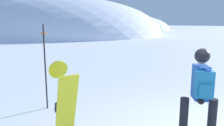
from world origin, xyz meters
The scene contains 5 objects.
ridge_peak_main centered at (11.23, 36.86, 0.00)m, with size 34.74×31.27×13.04m.
ridge_peak_far centered at (34.70, 53.33, 0.00)m, with size 28.20×25.38×9.37m.
snowboarder_main centered at (-0.14, 0.37, 0.92)m, with size 1.51×1.24×1.71m.
spare_snowboard centered at (-2.33, 1.01, 0.81)m, with size 0.28×0.51×1.59m.
piste_marker_near centered at (-1.92, 3.49, 1.22)m, with size 0.20×0.20×2.14m.
Camera 1 is at (-3.33, -1.94, 2.13)m, focal length 35.73 mm.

